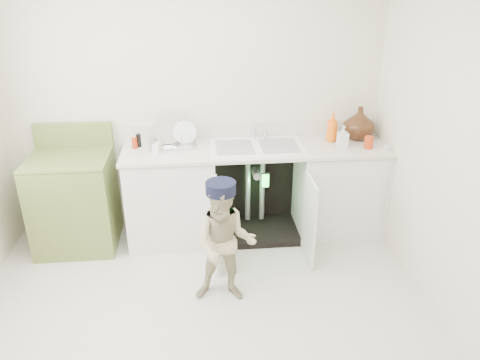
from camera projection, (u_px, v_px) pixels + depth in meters
name	position (u px, v px, depth m)	size (l,w,h in m)	color
ground	(203.00, 318.00, 3.50)	(3.50, 3.50, 0.00)	#BAB3A4
room_shell	(197.00, 164.00, 2.98)	(6.00, 5.50, 1.26)	beige
counter_run	(259.00, 189.00, 4.45)	(2.44, 1.02, 1.21)	silver
avocado_stove	(75.00, 200.00, 4.28)	(0.71, 0.65, 1.10)	olive
repair_worker	(225.00, 243.00, 3.52)	(0.69, 0.85, 1.00)	tan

